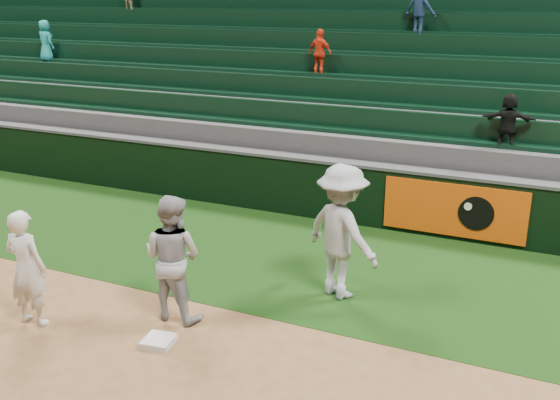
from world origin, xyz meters
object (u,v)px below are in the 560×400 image
at_px(first_baseman, 26,268).
at_px(first_base, 159,341).
at_px(baserunner, 173,258).
at_px(base_coach, 342,232).

bearing_deg(first_baseman, first_base, -177.13).
distance_m(first_base, baserunner, 1.16).
height_order(first_baseman, base_coach, base_coach).
distance_m(first_base, base_coach, 3.06).
relative_size(first_base, first_baseman, 0.23).
xyz_separation_m(first_base, base_coach, (1.71, 2.33, 1.00)).
bearing_deg(first_base, base_coach, 53.79).
distance_m(first_base, first_baseman, 2.11).
height_order(first_base, first_baseman, first_baseman).
distance_m(first_baseman, baserunner, 1.98).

